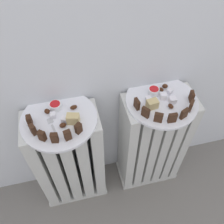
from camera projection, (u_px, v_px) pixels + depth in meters
radiator_left at (70, 160)px, 1.15m from camera, size 0.31×0.17×0.61m
radiator_right at (152, 143)px, 1.21m from camera, size 0.31×0.17×0.61m
plate_left at (59, 119)px, 0.91m from camera, size 0.29×0.29×0.01m
plate_right at (162, 101)px, 0.97m from camera, size 0.29×0.29×0.01m
dark_cake_slice_left_0 at (29, 121)px, 0.87m from camera, size 0.02×0.02×0.04m
dark_cake_slice_left_1 at (33, 129)px, 0.84m from camera, size 0.03×0.03×0.04m
dark_cake_slice_left_2 at (42, 136)px, 0.82m from camera, size 0.03×0.03×0.04m
dark_cake_slice_left_3 at (54, 138)px, 0.82m from camera, size 0.03×0.02×0.04m
dark_cake_slice_left_4 at (68, 135)px, 0.83m from camera, size 0.03×0.02×0.04m
dark_cake_slice_left_5 at (78, 128)px, 0.84m from camera, size 0.03×0.03×0.04m
marble_cake_slice_left_0 at (73, 119)px, 0.87m from camera, size 0.05×0.04×0.04m
turkish_delight_left_0 at (53, 115)px, 0.90m from camera, size 0.02×0.02×0.02m
turkish_delight_left_1 at (65, 119)px, 0.88m from camera, size 0.03×0.03×0.02m
medjool_date_left_0 at (47, 111)px, 0.91m from camera, size 0.03×0.03×0.02m
medjool_date_left_1 at (74, 107)px, 0.93m from camera, size 0.03×0.02×0.01m
medjool_date_left_2 at (63, 125)px, 0.87m from camera, size 0.03×0.02×0.02m
jam_bowl_left at (55, 106)px, 0.92m from camera, size 0.05×0.05×0.03m
dark_cake_slice_right_0 at (137, 104)px, 0.92m from camera, size 0.02×0.03×0.04m
dark_cake_slice_right_1 at (146, 112)px, 0.89m from camera, size 0.03×0.03×0.04m
dark_cake_slice_right_2 at (158, 117)px, 0.88m from camera, size 0.03×0.03×0.04m
dark_cake_slice_right_3 at (172, 118)px, 0.87m from camera, size 0.03×0.01×0.04m
dark_cake_slice_right_4 at (184, 114)px, 0.89m from camera, size 0.03×0.02×0.04m
dark_cake_slice_right_5 at (191, 106)px, 0.91m from camera, size 0.03×0.03×0.04m
dark_cake_slice_right_6 at (192, 96)px, 0.94m from camera, size 0.02×0.03×0.04m
marble_cake_slice_right_0 at (152, 104)px, 0.92m from camera, size 0.05×0.04×0.04m
turkish_delight_right_0 at (170, 91)px, 0.98m from camera, size 0.03×0.03×0.02m
turkish_delight_right_1 at (172, 100)px, 0.94m from camera, size 0.03×0.03×0.03m
turkish_delight_right_2 at (163, 96)px, 0.96m from camera, size 0.03×0.03×0.02m
turkish_delight_right_3 at (148, 99)px, 0.95m from camera, size 0.02×0.02×0.02m
medjool_date_right_0 at (165, 86)px, 1.00m from camera, size 0.03×0.03×0.02m
medjool_date_right_1 at (161, 90)px, 0.99m from camera, size 0.02×0.03×0.01m
medjool_date_right_2 at (171, 106)px, 0.93m from camera, size 0.02×0.03×0.02m
jam_bowl_right at (154, 91)px, 0.97m from camera, size 0.05×0.05×0.03m
fork at (52, 125)px, 0.88m from camera, size 0.03×0.09×0.00m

